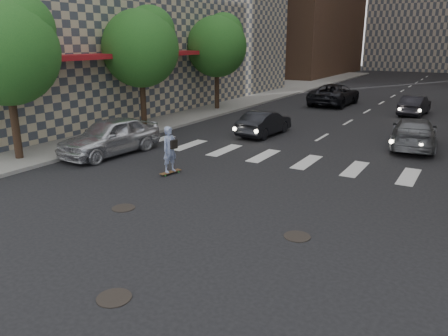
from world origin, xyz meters
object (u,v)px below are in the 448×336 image
(tree_a, at_px, (8,47))
(traffic_car_e, at_px, (415,105))
(traffic_car_a, at_px, (264,123))
(skateboarder, at_px, (170,149))
(tree_c, at_px, (218,44))
(traffic_car_b, at_px, (414,133))
(traffic_car_c, at_px, (335,94))
(silver_sedan, at_px, (110,136))
(tree_b, at_px, (143,45))

(tree_a, relative_size, traffic_car_e, 1.66)
(traffic_car_a, bearing_deg, skateboarder, 92.33)
(tree_c, height_order, traffic_car_a, tree_c)
(tree_a, bearing_deg, traffic_car_e, 58.97)
(tree_c, distance_m, traffic_car_b, 15.30)
(skateboarder, bearing_deg, traffic_car_c, 102.48)
(silver_sedan, distance_m, traffic_car_e, 20.80)
(tree_a, height_order, traffic_car_a, tree_a)
(tree_a, xyz_separation_m, traffic_car_a, (6.57, 9.86, -4.00))
(tree_b, xyz_separation_m, silver_sedan, (2.45, -5.32, -3.83))
(skateboarder, relative_size, silver_sedan, 0.38)
(traffic_car_b, distance_m, traffic_car_e, 10.09)
(traffic_car_b, height_order, traffic_car_c, traffic_car_c)
(tree_a, bearing_deg, traffic_car_b, 38.09)
(skateboarder, xyz_separation_m, traffic_car_a, (0.01, 8.25, -0.32))
(tree_a, xyz_separation_m, skateboarder, (6.56, 1.62, -3.68))
(tree_c, distance_m, traffic_car_c, 10.16)
(silver_sedan, xyz_separation_m, traffic_car_e, (10.10, 18.18, -0.16))
(tree_a, xyz_separation_m, silver_sedan, (2.45, 2.68, -3.83))
(tree_a, relative_size, skateboarder, 3.58)
(skateboarder, height_order, traffic_car_a, skateboarder)
(tree_c, xyz_separation_m, traffic_car_a, (6.57, -6.14, -4.00))
(tree_a, height_order, traffic_car_c, tree_a)
(tree_b, relative_size, traffic_car_c, 1.13)
(traffic_car_a, xyz_separation_m, traffic_car_e, (5.98, 11.00, 0.01))
(traffic_car_a, bearing_deg, traffic_car_e, -116.10)
(traffic_car_b, relative_size, traffic_car_c, 0.83)
(tree_b, xyz_separation_m, traffic_car_a, (6.57, 1.86, -4.00))
(tree_b, xyz_separation_m, tree_c, (0.00, 8.00, 0.00))
(traffic_car_c, bearing_deg, traffic_car_e, 163.33)
(silver_sedan, xyz_separation_m, traffic_car_a, (4.12, 7.18, -0.17))
(tree_a, height_order, skateboarder, tree_a)
(tree_c, xyz_separation_m, traffic_car_b, (13.86, -5.14, -3.94))
(tree_b, xyz_separation_m, traffic_car_c, (6.44, 14.86, -3.84))
(silver_sedan, height_order, traffic_car_b, silver_sedan)
(tree_c, distance_m, silver_sedan, 14.07)
(skateboarder, bearing_deg, tree_b, 147.93)
(tree_a, distance_m, traffic_car_e, 24.67)
(skateboarder, xyz_separation_m, traffic_car_e, (5.99, 19.25, -0.31))
(tree_b, height_order, traffic_car_a, tree_b)
(silver_sedan, bearing_deg, tree_a, -127.56)
(tree_a, bearing_deg, skateboarder, 13.84)
(skateboarder, bearing_deg, tree_a, -154.01)
(tree_a, bearing_deg, traffic_car_c, 74.27)
(tree_a, distance_m, traffic_car_c, 24.06)
(silver_sedan, bearing_deg, traffic_car_c, 83.75)
(tree_b, bearing_deg, traffic_car_e, 45.70)
(skateboarder, height_order, silver_sedan, skateboarder)
(tree_a, relative_size, traffic_car_c, 1.13)
(tree_a, distance_m, silver_sedan, 5.28)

